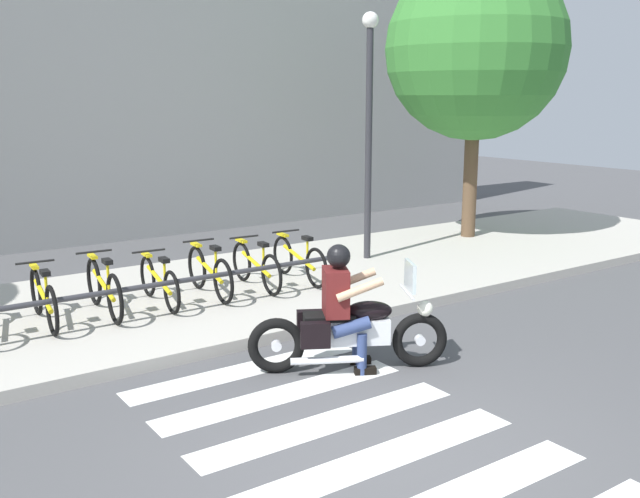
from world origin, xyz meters
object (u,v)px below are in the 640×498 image
bike_rack (175,284)px  motorcycle (350,331)px  rider (343,299)px  bicycle_5 (256,266)px  bicycle_1 (43,298)px  bicycle_3 (159,282)px  street_lamp (369,117)px  bicycle_4 (210,272)px  tree_near_rack (476,49)px  bicycle_2 (104,288)px  bicycle_6 (299,259)px

bike_rack → motorcycle: bearing=-70.0°
rider → bike_rack: size_ratio=0.27×
bicycle_5 → motorcycle: bearing=-101.0°
bicycle_1 → bicycle_3: bearing=0.0°
bike_rack → street_lamp: bearing=16.1°
street_lamp → motorcycle: bearing=-130.8°
bicycle_4 → tree_near_rack: size_ratio=0.28×
rider → street_lamp: street_lamp is taller
bicycle_2 → bicycle_3: (0.77, 0.00, -0.03)m
bicycle_6 → motorcycle: bearing=-113.7°
bicycle_5 → street_lamp: size_ratio=0.37×
bicycle_5 → tree_near_rack: tree_near_rack is taller
motorcycle → bicycle_5: (0.61, 3.13, 0.04)m
bicycle_5 → street_lamp: bearing=14.0°
bike_rack → bicycle_1: bearing=160.3°
bike_rack → bicycle_2: bearing=144.4°
street_lamp → bicycle_4: bearing=-169.0°
bicycle_3 → bicycle_6: (2.32, -0.00, 0.01)m
bicycle_1 → bicycle_2: bicycle_2 is taller
bicycle_3 → bike_rack: bicycle_3 is taller
bicycle_1 → street_lamp: (5.77, 0.67, 2.16)m
street_lamp → tree_near_rack: tree_near_rack is taller
motorcycle → bicycle_3: size_ratio=1.27×
bicycle_1 → tree_near_rack: (8.77, 1.07, 3.40)m
rider → bicycle_5: (0.67, 3.09, -0.33)m
bicycle_4 → tree_near_rack: bearing=9.4°
bicycle_2 → bike_rack: bicycle_2 is taller
bicycle_3 → bicycle_1: bearing=-180.0°
bicycle_3 → tree_near_rack: (7.22, 1.07, 3.42)m
rider → tree_near_rack: tree_near_rack is taller
bicycle_2 → bike_rack: 0.95m
motorcycle → bicycle_4: 3.14m
bicycle_3 → bicycle_4: size_ratio=0.98×
bicycle_1 → street_lamp: 6.19m
bicycle_4 → tree_near_rack: (6.45, 1.07, 3.40)m
rider → bicycle_4: size_ratio=0.88×
rider → bike_rack: bearing=108.9°
bicycle_2 → street_lamp: bearing=7.6°
motorcycle → bicycle_5: motorcycle is taller
rider → bicycle_6: bearing=65.0°
rider → bicycle_3: 3.23m
bicycle_6 → bicycle_2: bearing=-180.0°
motorcycle → bicycle_6: bearing=66.3°
bicycle_3 → bicycle_6: size_ratio=0.95×
bicycle_1 → bicycle_5: bearing=0.0°
bicycle_1 → bike_rack: size_ratio=0.32×
bicycle_1 → bicycle_3: (1.54, 0.00, -0.02)m
bicycle_1 → bicycle_6: bearing=0.0°
rider → bicycle_1: size_ratio=0.87×
bicycle_2 → bike_rack: size_ratio=0.32×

